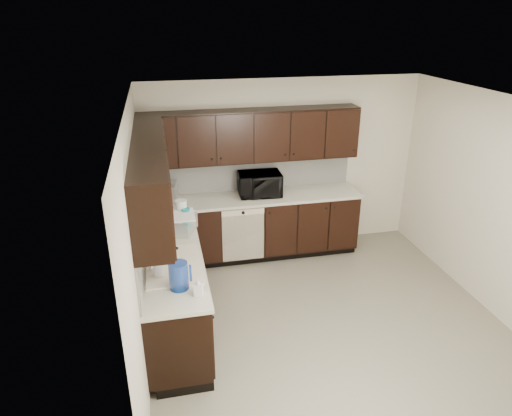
# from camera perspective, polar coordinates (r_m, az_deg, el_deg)

# --- Properties ---
(floor) EXTENTS (4.00, 4.00, 0.00)m
(floor) POSITION_cam_1_polar(r_m,az_deg,el_deg) (5.54, 8.60, -13.71)
(floor) COLOR gray
(floor) RESTS_ON ground
(ceiling) EXTENTS (4.00, 4.00, 0.00)m
(ceiling) POSITION_cam_1_polar(r_m,az_deg,el_deg) (4.51, 10.53, 12.59)
(ceiling) COLOR white
(ceiling) RESTS_ON wall_back
(wall_back) EXTENTS (4.00, 0.02, 2.50)m
(wall_back) POSITION_cam_1_polar(r_m,az_deg,el_deg) (6.66, 3.32, 5.25)
(wall_back) COLOR beige
(wall_back) RESTS_ON floor
(wall_left) EXTENTS (0.02, 4.00, 2.50)m
(wall_left) POSITION_cam_1_polar(r_m,az_deg,el_deg) (4.60, -14.53, -4.13)
(wall_left) COLOR beige
(wall_left) RESTS_ON floor
(wall_right) EXTENTS (0.02, 4.00, 2.50)m
(wall_right) POSITION_cam_1_polar(r_m,az_deg,el_deg) (5.90, 27.91, 0.02)
(wall_right) COLOR beige
(wall_right) RESTS_ON floor
(wall_front) EXTENTS (4.00, 0.02, 2.50)m
(wall_front) POSITION_cam_1_polar(r_m,az_deg,el_deg) (3.40, 22.03, -16.02)
(wall_front) COLOR beige
(wall_front) RESTS_ON floor
(lower_cabinets) EXTENTS (3.00, 2.80, 0.90)m
(lower_cabinets) POSITION_cam_1_polar(r_m,az_deg,el_deg) (6.00, -3.96, -5.61)
(lower_cabinets) COLOR black
(lower_cabinets) RESTS_ON floor
(countertop) EXTENTS (3.03, 2.83, 0.04)m
(countertop) POSITION_cam_1_polar(r_m,az_deg,el_deg) (5.77, -4.12, -1.22)
(countertop) COLOR beige
(countertop) RESTS_ON lower_cabinets
(backsplash) EXTENTS (3.00, 2.80, 0.48)m
(backsplash) POSITION_cam_1_polar(r_m,az_deg,el_deg) (5.84, -6.53, 1.76)
(backsplash) COLOR silver
(backsplash) RESTS_ON countertop
(upper_cabinets) EXTENTS (3.00, 2.80, 0.70)m
(upper_cabinets) POSITION_cam_1_polar(r_m,az_deg,el_deg) (5.55, -5.48, 7.10)
(upper_cabinets) COLOR black
(upper_cabinets) RESTS_ON wall_back
(dishwasher) EXTENTS (0.58, 0.04, 0.78)m
(dishwasher) POSITION_cam_1_polar(r_m,az_deg,el_deg) (6.24, -1.62, -2.97)
(dishwasher) COLOR beige
(dishwasher) RESTS_ON lower_cabinets
(sink) EXTENTS (0.54, 0.82, 0.42)m
(sink) POSITION_cam_1_polar(r_m,az_deg,el_deg) (4.75, -10.22, -7.84)
(sink) COLOR beige
(sink) RESTS_ON countertop
(microwave) EXTENTS (0.60, 0.42, 0.32)m
(microwave) POSITION_cam_1_polar(r_m,az_deg,el_deg) (6.36, 0.46, 3.01)
(microwave) COLOR black
(microwave) RESTS_ON countertop
(soap_bottle_a) EXTENTS (0.09, 0.10, 0.17)m
(soap_bottle_a) POSITION_cam_1_polar(r_m,az_deg,el_deg) (4.22, -7.24, -9.72)
(soap_bottle_a) COLOR gray
(soap_bottle_a) RESTS_ON countertop
(soap_bottle_b) EXTENTS (0.11, 0.11, 0.27)m
(soap_bottle_b) POSITION_cam_1_polar(r_m,az_deg,el_deg) (4.51, -12.11, -6.99)
(soap_bottle_b) COLOR gray
(soap_bottle_b) RESTS_ON countertop
(toaster_oven) EXTENTS (0.44, 0.35, 0.25)m
(toaster_oven) POSITION_cam_1_polar(r_m,az_deg,el_deg) (6.29, -11.75, 1.89)
(toaster_oven) COLOR silver
(toaster_oven) RESTS_ON countertop
(storage_bin) EXTENTS (0.59, 0.52, 0.19)m
(storage_bin) POSITION_cam_1_polar(r_m,az_deg,el_deg) (5.42, -10.33, -1.92)
(storage_bin) COLOR silver
(storage_bin) RESTS_ON countertop
(blue_pitcher) EXTENTS (0.21, 0.21, 0.27)m
(blue_pitcher) POSITION_cam_1_polar(r_m,az_deg,el_deg) (4.31, -9.65, -8.35)
(blue_pitcher) COLOR #103798
(blue_pitcher) RESTS_ON countertop
(teal_tumbler) EXTENTS (0.13, 0.13, 0.22)m
(teal_tumbler) POSITION_cam_1_polar(r_m,az_deg,el_deg) (5.52, -8.73, -1.15)
(teal_tumbler) COLOR #0B7E81
(teal_tumbler) RESTS_ON countertop
(paper_towel_roll) EXTENTS (0.18, 0.18, 0.30)m
(paper_towel_roll) POSITION_cam_1_polar(r_m,az_deg,el_deg) (5.56, -9.29, -0.50)
(paper_towel_roll) COLOR silver
(paper_towel_roll) RESTS_ON countertop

